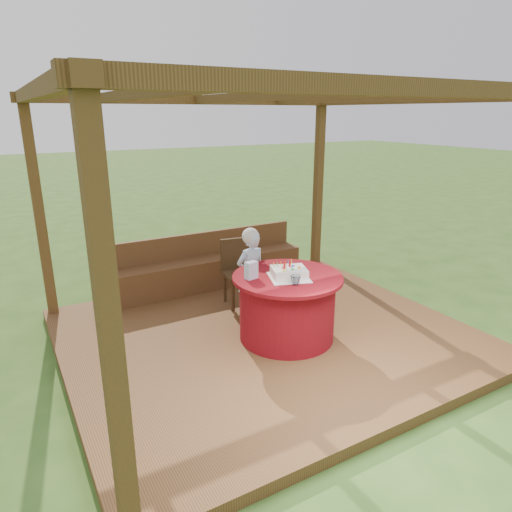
{
  "coord_description": "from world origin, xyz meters",
  "views": [
    {
      "loc": [
        -2.55,
        -4.2,
        2.62
      ],
      "look_at": [
        0.0,
        0.25,
        1.0
      ],
      "focal_mm": 32.0,
      "sensor_mm": 36.0,
      "label": 1
    }
  ],
  "objects": [
    {
      "name": "bench",
      "position": [
        0.0,
        1.72,
        0.38
      ],
      "size": [
        3.0,
        0.42,
        0.8
      ],
      "color": "brown",
      "rests_on": "deck"
    },
    {
      "name": "deck",
      "position": [
        0.0,
        0.0,
        0.06
      ],
      "size": [
        4.5,
        4.0,
        0.12
      ],
      "primitive_type": "cube",
      "color": "brown",
      "rests_on": "ground"
    },
    {
      "name": "ground",
      "position": [
        0.0,
        0.0,
        0.0
      ],
      "size": [
        60.0,
        60.0,
        0.0
      ],
      "primitive_type": "plane",
      "color": "#30531B",
      "rests_on": "ground"
    },
    {
      "name": "drinking_glass",
      "position": [
        0.05,
        -0.5,
        0.93
      ],
      "size": [
        0.13,
        0.13,
        0.1
      ],
      "primitive_type": "imported",
      "rotation": [
        0.0,
        0.0,
        0.29
      ],
      "color": "white",
      "rests_on": "table"
    },
    {
      "name": "elderly_woman",
      "position": [
        0.08,
        0.52,
        0.71
      ],
      "size": [
        0.43,
        0.31,
        1.15
      ],
      "color": "#A8D6FA",
      "rests_on": "deck"
    },
    {
      "name": "pergola",
      "position": [
        0.0,
        0.0,
        2.41
      ],
      "size": [
        4.5,
        4.0,
        2.72
      ],
      "color": "brown",
      "rests_on": "deck"
    },
    {
      "name": "birthday_cake",
      "position": [
        0.11,
        -0.28,
        0.94
      ],
      "size": [
        0.54,
        0.54,
        0.19
      ],
      "color": "white",
      "rests_on": "table"
    },
    {
      "name": "gift_bag",
      "position": [
        -0.26,
        -0.1,
        0.97
      ],
      "size": [
        0.15,
        0.11,
        0.19
      ],
      "primitive_type": "cube",
      "rotation": [
        0.0,
        0.0,
        0.18
      ],
      "color": "#EB98CA",
      "rests_on": "table"
    },
    {
      "name": "table",
      "position": [
        0.13,
        -0.23,
        0.5
      ],
      "size": [
        1.24,
        1.24,
        0.76
      ],
      "color": "maroon",
      "rests_on": "deck"
    },
    {
      "name": "chair",
      "position": [
        0.14,
        0.95,
        0.61
      ],
      "size": [
        0.49,
        0.49,
        0.88
      ],
      "color": "#3D2713",
      "rests_on": "deck"
    }
  ]
}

